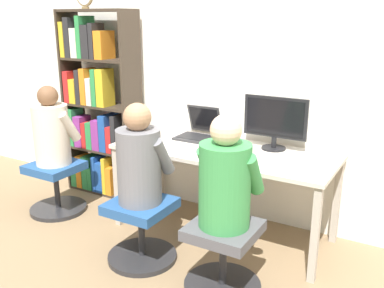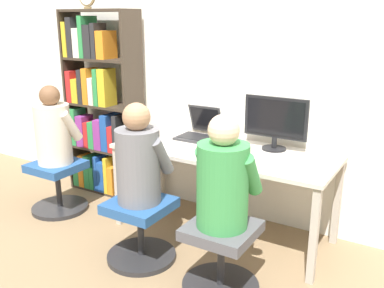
{
  "view_description": "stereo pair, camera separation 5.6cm",
  "coord_description": "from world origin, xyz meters",
  "views": [
    {
      "loc": [
        1.38,
        -2.5,
        1.69
      ],
      "look_at": [
        -0.19,
        0.19,
        0.77
      ],
      "focal_mm": 40.0,
      "sensor_mm": 36.0,
      "label": 1
    },
    {
      "loc": [
        1.43,
        -2.47,
        1.69
      ],
      "look_at": [
        -0.19,
        0.19,
        0.77
      ],
      "focal_mm": 40.0,
      "sensor_mm": 36.0,
      "label": 2
    }
  ],
  "objects": [
    {
      "name": "ground_plane",
      "position": [
        0.0,
        0.0,
        0.0
      ],
      "size": [
        14.0,
        14.0,
        0.0
      ],
      "primitive_type": "plane",
      "color": "#846B4C"
    },
    {
      "name": "wall_back",
      "position": [
        0.0,
        0.76,
        1.3
      ],
      "size": [
        10.0,
        0.05,
        2.6
      ],
      "color": "white",
      "rests_on": "ground_plane"
    },
    {
      "name": "desk",
      "position": [
        0.0,
        0.35,
        0.64
      ],
      "size": [
        1.72,
        0.7,
        0.71
      ],
      "color": "beige",
      "rests_on": "ground_plane"
    },
    {
      "name": "desktop_monitor",
      "position": [
        0.33,
        0.56,
        0.93
      ],
      "size": [
        0.5,
        0.19,
        0.41
      ],
      "color": "black",
      "rests_on": "desk"
    },
    {
      "name": "laptop",
      "position": [
        -0.34,
        0.55,
        0.76
      ],
      "size": [
        0.31,
        0.34,
        0.26
      ],
      "color": "#2D2D30",
      "rests_on": "desk"
    },
    {
      "name": "keyboard",
      "position": [
        0.29,
        0.29,
        0.72
      ],
      "size": [
        0.45,
        0.14,
        0.03
      ],
      "color": "silver",
      "rests_on": "desk"
    },
    {
      "name": "computer_mouse_by_keyboard",
      "position": [
        0.01,
        0.28,
        0.73
      ],
      "size": [
        0.06,
        0.1,
        0.03
      ],
      "color": "silver",
      "rests_on": "desk"
    },
    {
      "name": "office_chair_left",
      "position": [
        0.34,
        -0.33,
        0.24
      ],
      "size": [
        0.5,
        0.5,
        0.45
      ],
      "color": "#262628",
      "rests_on": "ground_plane"
    },
    {
      "name": "office_chair_right",
      "position": [
        -0.32,
        -0.3,
        0.24
      ],
      "size": [
        0.5,
        0.5,
        0.45
      ],
      "color": "#262628",
      "rests_on": "ground_plane"
    },
    {
      "name": "person_at_monitor",
      "position": [
        0.34,
        -0.32,
        0.76
      ],
      "size": [
        0.39,
        0.35,
        0.71
      ],
      "color": "#388C47",
      "rests_on": "office_chair_left"
    },
    {
      "name": "person_at_laptop",
      "position": [
        -0.32,
        -0.3,
        0.76
      ],
      "size": [
        0.37,
        0.34,
        0.7
      ],
      "color": "slate",
      "rests_on": "office_chair_right"
    },
    {
      "name": "bookshelf",
      "position": [
        -1.46,
        0.52,
        0.84
      ],
      "size": [
        0.77,
        0.28,
        1.76
      ],
      "color": "#382D23",
      "rests_on": "ground_plane"
    },
    {
      "name": "office_chair_side",
      "position": [
        -1.47,
        -0.03,
        0.24
      ],
      "size": [
        0.5,
        0.5,
        0.45
      ],
      "color": "#262628",
      "rests_on": "ground_plane"
    },
    {
      "name": "person_near_shelf",
      "position": [
        -1.47,
        -0.03,
        0.75
      ],
      "size": [
        0.37,
        0.34,
        0.69
      ],
      "color": "beige",
      "rests_on": "office_chair_side"
    }
  ]
}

